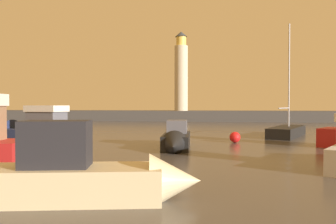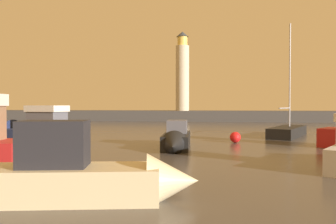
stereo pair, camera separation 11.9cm
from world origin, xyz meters
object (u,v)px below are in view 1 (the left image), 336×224
object	(u,v)px
motorboat_1	(29,132)
motorboat_5	(176,140)
motorboat_6	(97,176)
lighthouse	(181,73)
mooring_buoy	(235,137)
sailboat_moored	(287,131)

from	to	relation	value
motorboat_1	motorboat_5	size ratio (longest dim) A/B	1.31
motorboat_1	motorboat_6	size ratio (longest dim) A/B	1.27
lighthouse	motorboat_5	xyz separation A→B (m)	(3.16, -35.25, -7.21)
motorboat_5	motorboat_6	xyz separation A→B (m)	(-0.94, -10.86, 0.13)
motorboat_6	motorboat_1	bearing A→B (deg)	126.84
mooring_buoy	motorboat_1	bearing A→B (deg)	-169.02
motorboat_1	sailboat_moored	size ratio (longest dim) A/B	0.82
motorboat_1	sailboat_moored	world-z (taller)	sailboat_moored
motorboat_6	motorboat_5	bearing A→B (deg)	85.04
lighthouse	motorboat_6	bearing A→B (deg)	-87.25
motorboat_1	mooring_buoy	size ratio (longest dim) A/B	10.31
motorboat_5	mooring_buoy	size ratio (longest dim) A/B	7.84
motorboat_6	sailboat_moored	distance (m)	21.90
motorboat_1	motorboat_5	world-z (taller)	motorboat_1
motorboat_1	lighthouse	bearing A→B (deg)	78.50
motorboat_5	mooring_buoy	bearing A→B (deg)	47.37
motorboat_1	sailboat_moored	xyz separation A→B (m)	(18.23, 7.75, -0.31)
motorboat_5	sailboat_moored	world-z (taller)	sailboat_moored
mooring_buoy	motorboat_6	bearing A→B (deg)	-107.22
motorboat_6	sailboat_moored	bearing A→B (deg)	65.42
motorboat_1	motorboat_5	xyz separation A→B (m)	(10.06, -1.31, -0.23)
lighthouse	mooring_buoy	world-z (taller)	lighthouse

